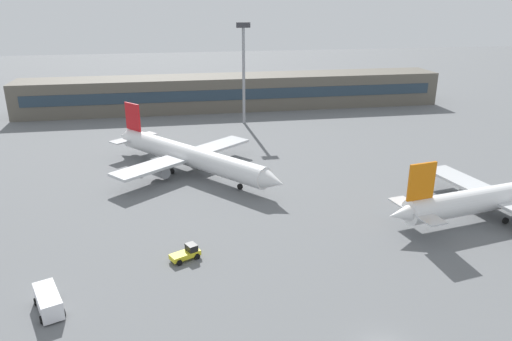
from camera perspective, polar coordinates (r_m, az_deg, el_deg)
ground_plane at (r=79.85m, az=3.19°, el=-1.82°), size 400.00×400.00×0.00m
terminal_building at (r=134.62m, az=-2.57°, el=9.28°), size 114.43×12.13×9.00m
airplane_near at (r=77.07m, az=27.54°, el=-2.66°), size 39.14×27.60×9.72m
airplane_mid at (r=85.26m, az=-7.81°, el=1.70°), size 29.35×34.06×10.28m
baggage_tug_yellow at (r=58.84m, az=-8.20°, el=-9.65°), size 3.89×2.99×1.75m
service_van_white at (r=53.81m, az=-23.40°, el=-13.99°), size 3.80×5.57×2.08m
floodlight_tower_west at (r=116.58m, az=-1.48°, el=12.28°), size 3.20×0.80×23.81m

